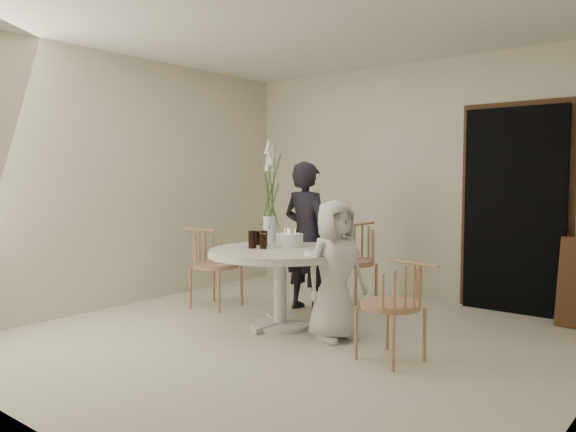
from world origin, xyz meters
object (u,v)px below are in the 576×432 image
Objects in this scene: table at (280,261)px; chair_far at (356,252)px; chair_right at (402,297)px; girl at (306,236)px; boy at (335,270)px; birthday_cake at (290,240)px; flower_vase at (270,196)px; chair_left at (207,256)px.

chair_far reaches higher than table.
girl is (-1.59, 0.93, 0.27)m from chair_right.
table is at bearing -88.39° from chair_right.
boy is (0.84, -0.71, -0.18)m from girl.
birthday_cake is at bearing 100.79° from table.
birthday_cake is at bearing -95.09° from chair_far.
flower_vase reaches higher than chair_far.
table is 1.40m from chair_right.
boy reaches higher than chair_far.
chair_far is 1.17m from flower_vase.
chair_left is 1.10m from girl.
table is 0.26m from birthday_cake.
table is 1.22m from chair_far.
birthday_cake is (0.18, -0.51, 0.02)m from girl.
table is at bearing 106.68° from boy.
chair_left is 3.25× the size of birthday_cake.
boy is at bearing -1.75° from table.
chair_far is 1.06m from birthday_cake.
chair_left is (-1.16, 0.17, -0.07)m from table.
girl is (-0.28, -0.53, 0.20)m from chair_far.
flower_vase reaches higher than table.
chair_far is (0.06, 1.22, -0.04)m from table.
chair_far is 1.61m from chair_left.
chair_right reaches higher than table.
boy reaches higher than chair_left.
chair_far is 0.84× the size of flower_vase.
boy is at bearing -102.91° from chair_left.
boy is 1.13× the size of flower_vase.
chair_right is at bearing -47.70° from chair_far.
chair_left is 0.70× the size of boy.
boy is 0.72m from birthday_cake.
chair_far is 1.14× the size of chair_right.
boy reaches higher than chair_right.
birthday_cake is 0.24× the size of flower_vase.
chair_far reaches higher than chair_left.
flower_vase is at bearing 140.19° from table.
boy is at bearing -17.08° from birthday_cake.
chair_right is 0.51× the size of girl.
flower_vase is at bearing -96.76° from chair_right.
flower_vase is (-0.21, -0.34, 0.43)m from girl.
boy reaches higher than table.
table is 1.58× the size of chair_left.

